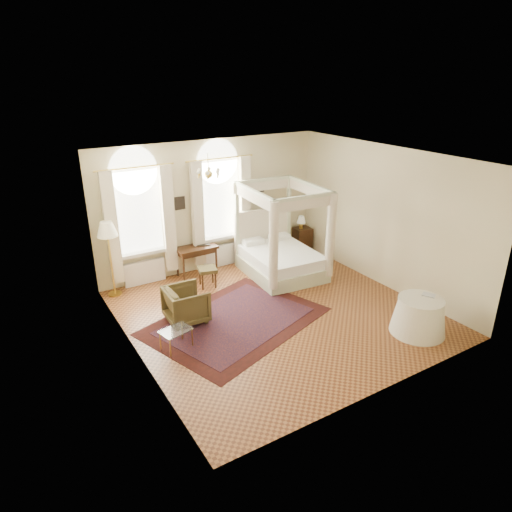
{
  "coord_description": "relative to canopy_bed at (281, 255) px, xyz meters",
  "views": [
    {
      "loc": [
        -4.85,
        -7.09,
        4.83
      ],
      "look_at": [
        -0.27,
        0.4,
        1.24
      ],
      "focal_mm": 32.0,
      "sensor_mm": 36.0,
      "label": 1
    }
  ],
  "objects": [
    {
      "name": "floor_lamp",
      "position": [
        -3.94,
        1.06,
        0.99
      ],
      "size": [
        0.46,
        0.46,
        1.77
      ],
      "color": "gold",
      "rests_on": "ground"
    },
    {
      "name": "coffee_table",
      "position": [
        -3.56,
        -1.75,
        -0.17
      ],
      "size": [
        0.64,
        0.51,
        0.39
      ],
      "color": "white",
      "rests_on": "ground"
    },
    {
      "name": "room_walls",
      "position": [
        -1.24,
        -1.63,
        1.46
      ],
      "size": [
        6.0,
        6.0,
        6.0
      ],
      "color": "beige",
      "rests_on": "ground"
    },
    {
      "name": "ground",
      "position": [
        -1.24,
        -1.63,
        -0.52
      ],
      "size": [
        6.0,
        6.0,
        0.0
      ],
      "primitive_type": "plane",
      "color": "#93582A",
      "rests_on": "ground"
    },
    {
      "name": "book",
      "position": [
        0.88,
        -3.73,
        0.23
      ],
      "size": [
        0.28,
        0.3,
        0.02
      ],
      "primitive_type": "imported",
      "rotation": [
        0.0,
        0.0,
        0.47
      ],
      "color": "black",
      "rests_on": "side_table"
    },
    {
      "name": "armchair",
      "position": [
        -2.99,
        -0.91,
        -0.14
      ],
      "size": [
        0.85,
        0.83,
        0.75
      ],
      "primitive_type": "imported",
      "rotation": [
        0.0,
        0.0,
        1.53
      ],
      "color": "#43371D",
      "rests_on": "ground"
    },
    {
      "name": "wall_pictures",
      "position": [
        -1.15,
        1.34,
        1.37
      ],
      "size": [
        2.54,
        0.03,
        0.39
      ],
      "color": "black",
      "rests_on": "room_walls"
    },
    {
      "name": "stool",
      "position": [
        -1.9,
        0.34,
        -0.12
      ],
      "size": [
        0.5,
        0.5,
        0.48
      ],
      "color": "#4C4420",
      "rests_on": "ground"
    },
    {
      "name": "side_table",
      "position": [
        0.73,
        -3.71,
        -0.16
      ],
      "size": [
        1.07,
        1.07,
        0.73
      ],
      "color": "white",
      "rests_on": "ground"
    },
    {
      "name": "chandelier",
      "position": [
        -2.14,
        -0.43,
        2.39
      ],
      "size": [
        0.51,
        0.45,
        0.5
      ],
      "color": "gold",
      "rests_on": "room_walls"
    },
    {
      "name": "nightstand",
      "position": [
        1.46,
        1.07,
        -0.19
      ],
      "size": [
        0.5,
        0.46,
        0.66
      ],
      "primitive_type": "cube",
      "rotation": [
        0.0,
        0.0,
        -0.1
      ],
      "color": "#36200E",
      "rests_on": "ground"
    },
    {
      "name": "laptop",
      "position": [
        -1.63,
        1.11,
        0.25
      ],
      "size": [
        0.38,
        0.29,
        0.03
      ],
      "primitive_type": "imported",
      "rotation": [
        0.0,
        0.0,
        2.91
      ],
      "color": "black",
      "rests_on": "writing_desk"
    },
    {
      "name": "window_left",
      "position": [
        -3.14,
        1.25,
        0.97
      ],
      "size": [
        1.62,
        0.27,
        3.29
      ],
      "color": "white",
      "rests_on": "room_walls"
    },
    {
      "name": "oriental_rug",
      "position": [
        -2.14,
        -1.47,
        -0.51
      ],
      "size": [
        4.08,
        3.47,
        0.01
      ],
      "color": "#3E120F",
      "rests_on": "ground"
    },
    {
      "name": "window_right",
      "position": [
        -1.04,
        1.25,
        0.97
      ],
      "size": [
        1.62,
        0.27,
        3.29
      ],
      "color": "white",
      "rests_on": "room_walls"
    },
    {
      "name": "canopy_bed",
      "position": [
        0.0,
        0.0,
        0.0
      ],
      "size": [
        1.88,
        2.24,
        2.28
      ],
      "color": "beige",
      "rests_on": "ground"
    },
    {
      "name": "nightstand_lamp",
      "position": [
        1.41,
        1.09,
        0.39
      ],
      "size": [
        0.25,
        0.25,
        0.36
      ],
      "color": "gold",
      "rests_on": "nightstand"
    },
    {
      "name": "writing_desk",
      "position": [
        -1.84,
        1.07,
        0.13
      ],
      "size": [
        1.01,
        0.53,
        0.76
      ],
      "color": "#36200E",
      "rests_on": "ground"
    }
  ]
}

